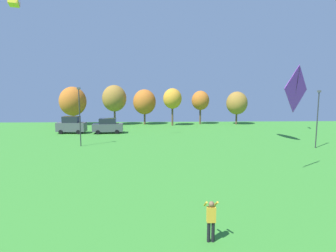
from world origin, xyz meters
TOP-DOWN VIEW (x-y plane):
  - person_standing_near_foreground at (-0.22, 12.50)m, footprint 0.52×0.51m
  - kite_flying_0 at (7.79, 21.42)m, footprint 2.81×2.12m
  - parked_car_leftmost at (-15.75, 43.35)m, footprint 4.45×2.12m
  - parked_car_second_from_left at (-10.12, 43.17)m, footprint 4.76×2.38m
  - light_post_0 at (-11.39, 33.02)m, footprint 0.36×0.20m
  - light_post_1 at (15.52, 30.94)m, footprint 0.36×0.20m
  - treeline_tree_0 at (-19.04, 54.84)m, footprint 5.19×5.19m
  - treeline_tree_1 at (-10.89, 54.69)m, footprint 4.72×4.72m
  - treeline_tree_2 at (-4.99, 55.28)m, footprint 4.55×4.55m
  - treeline_tree_3 at (0.51, 53.14)m, footprint 3.58×3.58m
  - treeline_tree_4 at (6.32, 55.37)m, footprint 3.55×3.55m
  - treeline_tree_5 at (13.60, 54.72)m, footprint 4.19×4.19m

SIDE VIEW (x-z plane):
  - person_standing_near_foreground at x=-0.22m, z-range 0.12..1.90m
  - parked_car_second_from_left at x=-10.12m, z-range -0.01..2.33m
  - parked_car_leftmost at x=-15.75m, z-range -0.04..2.62m
  - light_post_1 at x=15.52m, z-range 0.40..6.88m
  - light_post_0 at x=-11.39m, z-range 0.41..7.23m
  - treeline_tree_5 at x=13.60m, z-range 0.98..7.59m
  - treeline_tree_2 at x=-4.99m, z-range 1.01..8.04m
  - treeline_tree_0 at x=-19.04m, z-range 0.91..8.44m
  - treeline_tree_4 at x=6.32m, z-range 1.40..8.17m
  - treeline_tree_3 at x=0.51m, z-range 1.60..8.80m
  - treeline_tree_1 at x=-10.89m, z-range 1.32..9.18m
  - kite_flying_0 at x=7.79m, z-range 4.68..8.16m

